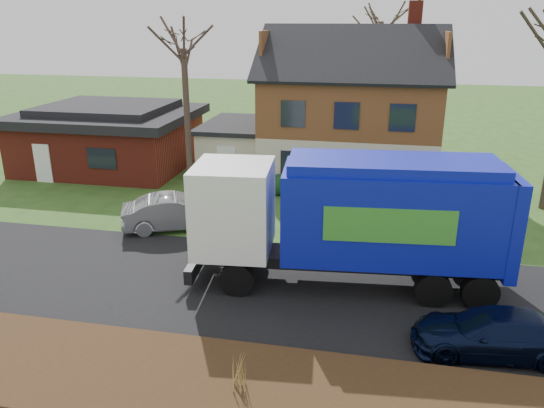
# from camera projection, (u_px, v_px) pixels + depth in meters

# --- Properties ---
(ground) EXTENTS (120.00, 120.00, 0.00)m
(ground) POSITION_uv_depth(u_px,v_px,m) (258.00, 287.00, 17.56)
(ground) COLOR #294E1A
(ground) RESTS_ON ground
(road) EXTENTS (80.00, 7.00, 0.02)m
(road) POSITION_uv_depth(u_px,v_px,m) (258.00, 287.00, 17.55)
(road) COLOR black
(road) RESTS_ON ground
(mulch_verge) EXTENTS (80.00, 3.50, 0.30)m
(mulch_verge) POSITION_uv_depth(u_px,v_px,m) (208.00, 386.00, 12.61)
(mulch_verge) COLOR black
(mulch_verge) RESTS_ON ground
(main_house) EXTENTS (12.95, 8.95, 9.26)m
(main_house) POSITION_uv_depth(u_px,v_px,m) (342.00, 103.00, 28.78)
(main_house) COLOR beige
(main_house) RESTS_ON ground
(ranch_house) EXTENTS (9.80, 8.20, 3.70)m
(ranch_house) POSITION_uv_depth(u_px,v_px,m) (110.00, 136.00, 31.24)
(ranch_house) COLOR maroon
(ranch_house) RESTS_ON ground
(garbage_truck) EXTENTS (10.34, 3.63, 4.34)m
(garbage_truck) POSITION_uv_depth(u_px,v_px,m) (356.00, 214.00, 16.93)
(garbage_truck) COLOR black
(garbage_truck) RESTS_ON ground
(silver_sedan) EXTENTS (4.69, 3.20, 1.46)m
(silver_sedan) POSITION_uv_depth(u_px,v_px,m) (176.00, 212.00, 22.20)
(silver_sedan) COLOR #93969A
(silver_sedan) RESTS_ON ground
(navy_wagon) EXTENTS (4.33, 2.02, 1.22)m
(navy_wagon) POSITION_uv_depth(u_px,v_px,m) (494.00, 333.00, 13.93)
(navy_wagon) COLOR black
(navy_wagon) RESTS_ON ground
(tree_front_west) EXTENTS (3.32, 3.32, 9.87)m
(tree_front_west) POSITION_uv_depth(u_px,v_px,m) (182.00, 25.00, 23.89)
(tree_front_west) COLOR #3F2E25
(tree_front_west) RESTS_ON ground
(tree_back) EXTENTS (3.51, 3.51, 11.10)m
(tree_back) POSITION_uv_depth(u_px,v_px,m) (383.00, 4.00, 35.55)
(tree_back) COLOR #403326
(tree_back) RESTS_ON ground
(grass_clump_mid) EXTENTS (0.34, 0.28, 0.95)m
(grass_clump_mid) POSITION_uv_depth(u_px,v_px,m) (239.00, 371.00, 12.17)
(grass_clump_mid) COLOR olive
(grass_clump_mid) RESTS_ON mulch_verge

